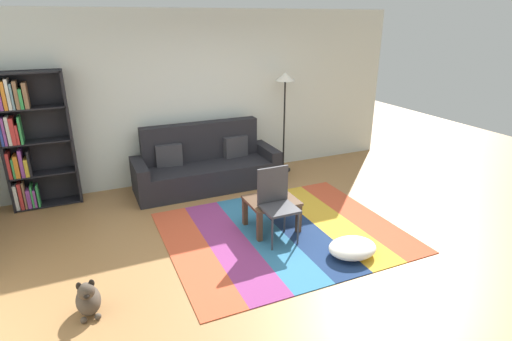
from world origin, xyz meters
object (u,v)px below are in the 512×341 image
Objects in this scene: dog at (88,299)px; couch at (206,166)px; pouf at (352,248)px; standing_lamp at (285,89)px; folding_chair at (276,198)px; tv_remote at (274,201)px; coffee_table at (271,205)px; bookshelf at (28,142)px.

couch is at bearing 52.42° from dog.
standing_lamp is at bearing 78.42° from pouf.
folding_chair is (-1.19, -2.08, -0.90)m from standing_lamp.
pouf is at bearing -75.46° from tv_remote.
bookshelf is at bearing 144.20° from coffee_table.
pouf is (0.56, -0.95, -0.23)m from coffee_table.
tv_remote is (-0.56, 0.88, 0.32)m from pouf.
coffee_table is 0.36× the size of standing_lamp.
bookshelf is 4.52m from pouf.
standing_lamp is 11.49× the size of tv_remote.
tv_remote is (2.76, -2.06, -0.54)m from bookshelf.
dog is 0.44× the size of folding_chair.
standing_lamp is at bearing 41.24° from tv_remote.
pouf is (3.32, -2.94, -0.86)m from bookshelf.
folding_chair is (-0.06, -0.16, 0.11)m from tv_remote.
coffee_table reaches higher than dog.
standing_lamp reaches higher than coffee_table.
tv_remote is at bearing 86.59° from folding_chair.
standing_lamp reaches higher than tv_remote.
couch is 2.51× the size of folding_chair.
tv_remote reaches higher than coffee_table.
folding_chair reaches higher than coffee_table.
bookshelf is 3.46m from coffee_table.
bookshelf is 3.49m from tv_remote.
coffee_table is at bearing 92.06° from folding_chair.
coffee_table is 2.37m from dog.
coffee_table is 2.43m from standing_lamp.
dog is 0.23× the size of standing_lamp.
pouf is 1.05m from folding_chair.
pouf is 1.10m from tv_remote.
couch is 2.52m from bookshelf.
bookshelf reaches higher than tv_remote.
couch is 1.74m from coffee_table.
coffee_table is (2.76, -1.99, -0.63)m from bookshelf.
tv_remote is at bearing 17.42° from dog.
tv_remote reaches higher than dog.
tv_remote is at bearing -79.47° from couch.
tv_remote is at bearing -90.09° from coffee_table.
dog is (-1.91, -2.48, -0.18)m from couch.
couch is 5.69× the size of dog.
folding_chair is at bearing -39.43° from bookshelf.
standing_lamp is (1.47, 0.14, 1.10)m from couch.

